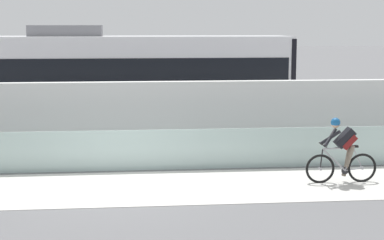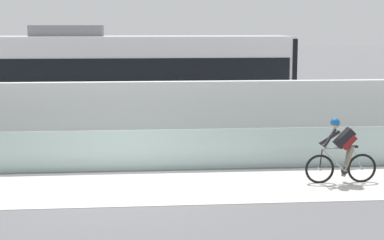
# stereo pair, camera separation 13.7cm
# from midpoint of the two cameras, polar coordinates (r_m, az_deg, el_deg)

# --- Properties ---
(ground_plane) EXTENTS (200.00, 200.00, 0.00)m
(ground_plane) POSITION_cam_midpoint_polar(r_m,az_deg,el_deg) (15.03, -6.19, -6.15)
(ground_plane) COLOR slate
(bike_path_deck) EXTENTS (32.00, 3.20, 0.01)m
(bike_path_deck) POSITION_cam_midpoint_polar(r_m,az_deg,el_deg) (15.03, -6.19, -6.13)
(bike_path_deck) COLOR silver
(bike_path_deck) RESTS_ON ground
(glass_parapet) EXTENTS (32.00, 0.05, 1.08)m
(glass_parapet) POSITION_cam_midpoint_polar(r_m,az_deg,el_deg) (16.71, -6.12, -2.75)
(glass_parapet) COLOR #ADC6C1
(glass_parapet) RESTS_ON ground
(concrete_barrier_wall) EXTENTS (32.00, 0.36, 2.20)m
(concrete_barrier_wall) POSITION_cam_midpoint_polar(r_m,az_deg,el_deg) (18.39, -6.07, 0.05)
(concrete_barrier_wall) COLOR silver
(concrete_barrier_wall) RESTS_ON ground
(tram_rail_near) EXTENTS (32.00, 0.08, 0.01)m
(tram_rail_near) POSITION_cam_midpoint_polar(r_m,az_deg,el_deg) (21.02, -5.92, -1.90)
(tram_rail_near) COLOR #595654
(tram_rail_near) RESTS_ON ground
(tram_rail_far) EXTENTS (32.00, 0.08, 0.01)m
(tram_rail_far) POSITION_cam_midpoint_polar(r_m,az_deg,el_deg) (22.43, -5.88, -1.24)
(tram_rail_far) COLOR #595654
(tram_rail_far) RESTS_ON ground
(tram) EXTENTS (11.06, 2.54, 3.81)m
(tram) POSITION_cam_midpoint_polar(r_m,az_deg,el_deg) (21.47, -5.72, 3.41)
(tram) COLOR silver
(tram) RESTS_ON ground
(cyclist_on_bike) EXTENTS (1.77, 0.58, 1.61)m
(cyclist_on_bike) POSITION_cam_midpoint_polar(r_m,az_deg,el_deg) (15.68, 13.64, -2.80)
(cyclist_on_bike) COLOR black
(cyclist_on_bike) RESTS_ON ground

